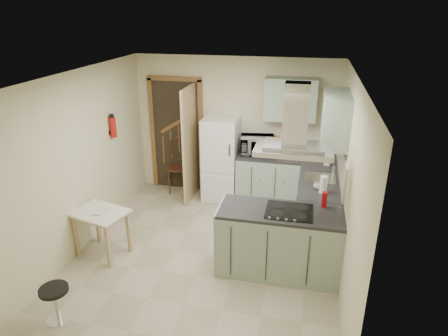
% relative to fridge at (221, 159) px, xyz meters
% --- Properties ---
extents(floor, '(4.20, 4.20, 0.00)m').
position_rel_fridge_xyz_m(floor, '(0.20, -1.80, -0.75)').
color(floor, '#B4A48C').
rests_on(floor, ground).
extents(ceiling, '(4.20, 4.20, 0.00)m').
position_rel_fridge_xyz_m(ceiling, '(0.20, -1.80, 1.75)').
color(ceiling, silver).
rests_on(ceiling, back_wall).
extents(back_wall, '(3.60, 0.00, 3.60)m').
position_rel_fridge_xyz_m(back_wall, '(0.20, 0.30, 0.50)').
color(back_wall, beige).
rests_on(back_wall, floor).
extents(left_wall, '(0.00, 4.20, 4.20)m').
position_rel_fridge_xyz_m(left_wall, '(-1.60, -1.80, 0.50)').
color(left_wall, beige).
rests_on(left_wall, floor).
extents(right_wall, '(0.00, 4.20, 4.20)m').
position_rel_fridge_xyz_m(right_wall, '(2.00, -1.80, 0.50)').
color(right_wall, beige).
rests_on(right_wall, floor).
extents(doorway, '(1.10, 0.12, 2.10)m').
position_rel_fridge_xyz_m(doorway, '(-0.90, 0.27, 0.30)').
color(doorway, brown).
rests_on(doorway, floor).
extents(fridge, '(0.60, 0.60, 1.50)m').
position_rel_fridge_xyz_m(fridge, '(0.00, 0.00, 0.00)').
color(fridge, white).
rests_on(fridge, floor).
extents(counter_back, '(1.08, 0.60, 0.90)m').
position_rel_fridge_xyz_m(counter_back, '(0.86, 0.00, -0.30)').
color(counter_back, '#9EB2A0').
rests_on(counter_back, floor).
extents(counter_right, '(0.60, 1.95, 0.90)m').
position_rel_fridge_xyz_m(counter_right, '(1.70, -0.68, -0.30)').
color(counter_right, '#9EB2A0').
rests_on(counter_right, floor).
extents(splashback, '(1.68, 0.02, 0.50)m').
position_rel_fridge_xyz_m(splashback, '(1.16, 0.29, 0.40)').
color(splashback, beige).
rests_on(splashback, counter_back).
extents(wall_cabinet_back, '(0.85, 0.35, 0.70)m').
position_rel_fridge_xyz_m(wall_cabinet_back, '(1.15, 0.12, 1.10)').
color(wall_cabinet_back, '#9EB2A0').
rests_on(wall_cabinet_back, back_wall).
extents(wall_cabinet_right, '(0.35, 0.90, 0.70)m').
position_rel_fridge_xyz_m(wall_cabinet_right, '(1.82, -0.95, 1.10)').
color(wall_cabinet_right, '#9EB2A0').
rests_on(wall_cabinet_right, right_wall).
extents(peninsula, '(1.55, 0.65, 0.90)m').
position_rel_fridge_xyz_m(peninsula, '(1.22, -1.98, -0.30)').
color(peninsula, '#9EB2A0').
rests_on(peninsula, floor).
extents(hob, '(0.58, 0.50, 0.01)m').
position_rel_fridge_xyz_m(hob, '(1.32, -1.98, 0.16)').
color(hob, black).
rests_on(hob, peninsula).
extents(extractor_hood, '(0.90, 0.55, 0.10)m').
position_rel_fridge_xyz_m(extractor_hood, '(1.32, -1.98, 0.97)').
color(extractor_hood, silver).
rests_on(extractor_hood, ceiling).
extents(sink, '(0.45, 0.40, 0.01)m').
position_rel_fridge_xyz_m(sink, '(1.70, -0.85, 0.16)').
color(sink, silver).
rests_on(sink, counter_right).
extents(fire_extinguisher, '(0.10, 0.10, 0.32)m').
position_rel_fridge_xyz_m(fire_extinguisher, '(-1.54, -0.90, 0.75)').
color(fire_extinguisher, '#B2140F').
rests_on(fire_extinguisher, left_wall).
extents(drop_leaf_table, '(0.83, 0.70, 0.67)m').
position_rel_fridge_xyz_m(drop_leaf_table, '(-1.22, -2.10, -0.42)').
color(drop_leaf_table, tan).
rests_on(drop_leaf_table, floor).
extents(bentwood_chair, '(0.53, 0.53, 0.93)m').
position_rel_fridge_xyz_m(bentwood_chair, '(-0.87, 0.13, -0.29)').
color(bentwood_chair, '#522C1B').
rests_on(bentwood_chair, floor).
extents(stool, '(0.33, 0.33, 0.43)m').
position_rel_fridge_xyz_m(stool, '(-1.10, -3.40, -0.54)').
color(stool, black).
rests_on(stool, floor).
extents(microwave, '(0.62, 0.46, 0.31)m').
position_rel_fridge_xyz_m(microwave, '(0.64, 0.01, 0.31)').
color(microwave, black).
rests_on(microwave, counter_back).
extents(kettle, '(0.18, 0.18, 0.22)m').
position_rel_fridge_xyz_m(kettle, '(1.24, 0.02, 0.26)').
color(kettle, white).
rests_on(kettle, counter_back).
extents(cereal_box, '(0.15, 0.21, 0.29)m').
position_rel_fridge_xyz_m(cereal_box, '(0.98, 0.09, 0.30)').
color(cereal_box, orange).
rests_on(cereal_box, counter_back).
extents(soap_bottle, '(0.11, 0.11, 0.20)m').
position_rel_fridge_xyz_m(soap_bottle, '(1.81, -0.27, 0.25)').
color(soap_bottle, '#A2A4AE').
rests_on(soap_bottle, counter_right).
extents(paper_towel, '(0.12, 0.12, 0.26)m').
position_rel_fridge_xyz_m(paper_towel, '(1.74, -1.34, 0.28)').
color(paper_towel, white).
rests_on(paper_towel, counter_right).
extents(cup, '(0.14, 0.14, 0.09)m').
position_rel_fridge_xyz_m(cup, '(1.66, -1.23, 0.19)').
color(cup, silver).
rests_on(cup, counter_right).
extents(red_bottle, '(0.09, 0.09, 0.20)m').
position_rel_fridge_xyz_m(red_bottle, '(1.74, -1.75, 0.25)').
color(red_bottle, '#A70E14').
rests_on(red_bottle, peninsula).
extents(book, '(0.17, 0.22, 0.09)m').
position_rel_fridge_xyz_m(book, '(-1.29, -2.11, -0.04)').
color(book, brown).
rests_on(book, drop_leaf_table).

